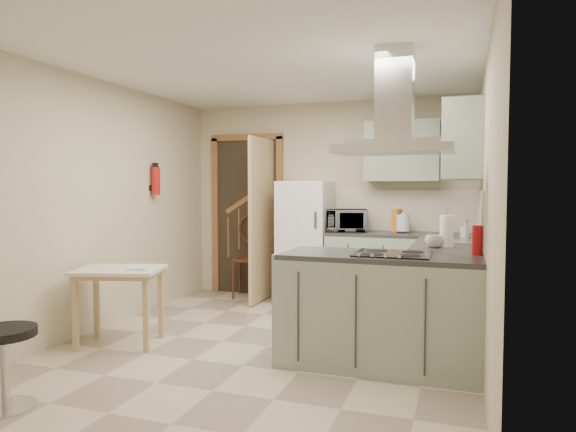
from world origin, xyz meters
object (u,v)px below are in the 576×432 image
at_px(stool, 5,368).
at_px(drop_leaf_table, 120,306).
at_px(peninsula, 380,310).
at_px(microwave, 347,220).
at_px(fridge, 305,242).
at_px(bentwood_chair, 250,259).
at_px(extractor_hood, 394,150).

bearing_deg(stool, drop_leaf_table, 96.51).
distance_m(drop_leaf_table, stool, 1.39).
relative_size(peninsula, microwave, 3.24).
bearing_deg(fridge, stool, -104.71).
relative_size(fridge, microwave, 3.14).
distance_m(bentwood_chair, microwave, 1.41).
height_order(fridge, stool, fridge).
bearing_deg(fridge, extractor_hood, -56.21).
relative_size(peninsula, drop_leaf_table, 2.09).
bearing_deg(stool, peninsula, 36.14).
height_order(drop_leaf_table, microwave, microwave).
bearing_deg(fridge, bentwood_chair, 174.81).
height_order(drop_leaf_table, stool, drop_leaf_table).
xyz_separation_m(extractor_hood, drop_leaf_table, (-2.42, -0.20, -1.37)).
bearing_deg(drop_leaf_table, fridge, 47.17).
xyz_separation_m(fridge, peninsula, (1.22, -1.98, -0.30)).
relative_size(drop_leaf_table, bentwood_chair, 0.75).
bearing_deg(extractor_hood, bentwood_chair, 135.74).
height_order(fridge, bentwood_chair, fridge).
bearing_deg(drop_leaf_table, stool, -99.74).
bearing_deg(drop_leaf_table, peninsula, -11.32).
xyz_separation_m(peninsula, drop_leaf_table, (-2.32, -0.20, -0.10)).
bearing_deg(stool, extractor_hood, 34.91).
distance_m(peninsula, bentwood_chair, 2.87).
distance_m(fridge, drop_leaf_table, 2.47).
relative_size(peninsula, extractor_hood, 1.72).
xyz_separation_m(fridge, bentwood_chair, (-0.78, 0.07, -0.25)).
xyz_separation_m(fridge, microwave, (0.52, -0.02, 0.28)).
height_order(fridge, drop_leaf_table, fridge).
height_order(stool, microwave, microwave).
xyz_separation_m(peninsula, extractor_hood, (0.10, 0.00, 1.27)).
distance_m(peninsula, stool, 2.68).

